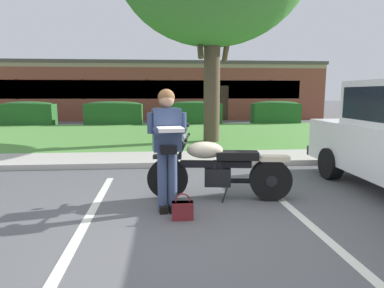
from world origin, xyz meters
TOP-DOWN VIEW (x-y plane):
  - ground_plane at (0.00, 0.00)m, footprint 140.00×140.00m
  - curb_strip at (0.00, 3.34)m, footprint 60.00×0.20m
  - concrete_walk at (0.00, 4.19)m, footprint 60.00×1.50m
  - grass_lawn at (0.00, 9.19)m, footprint 60.00×8.50m
  - stall_stripe_0 at (-1.54, 0.20)m, footprint 0.20×4.40m
  - stall_stripe_1 at (1.30, 0.20)m, footprint 0.20×4.40m
  - motorcycle at (0.40, 0.94)m, footprint 2.24×0.82m
  - rider_person at (-0.48, 0.45)m, footprint 0.53×0.61m
  - handbag at (-0.29, 0.12)m, footprint 0.28×0.13m
  - hedge_left at (-7.41, 13.59)m, footprint 2.62×0.90m
  - hedge_center_left at (-3.11, 13.59)m, footprint 2.91×0.90m
  - hedge_center_right at (1.20, 13.59)m, footprint 2.65×0.90m
  - hedge_right at (5.50, 13.59)m, footprint 2.53×0.90m
  - brick_building at (-1.48, 20.29)m, footprint 22.25×8.13m

SIDE VIEW (x-z plane):
  - ground_plane at x=0.00m, z-range 0.00..0.00m
  - stall_stripe_0 at x=-1.54m, z-range 0.00..0.01m
  - stall_stripe_1 at x=1.30m, z-range 0.00..0.01m
  - grass_lawn at x=0.00m, z-range 0.00..0.06m
  - concrete_walk at x=0.00m, z-range 0.00..0.08m
  - curb_strip at x=0.00m, z-range 0.00..0.12m
  - handbag at x=-0.29m, z-range -0.04..0.32m
  - motorcycle at x=0.40m, z-range -0.14..1.12m
  - hedge_center_left at x=-3.11m, z-range 0.03..1.27m
  - hedge_center_right at x=1.20m, z-range 0.03..1.27m
  - hedge_left at x=-7.41m, z-range 0.03..1.27m
  - hedge_right at x=5.50m, z-range 0.03..1.27m
  - rider_person at x=-0.48m, z-range 0.15..1.86m
  - brick_building at x=-1.48m, z-range 0.00..3.60m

